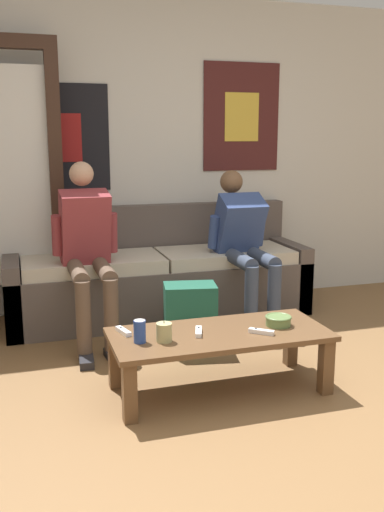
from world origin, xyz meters
The scene contains 13 objects.
ground_plane centered at (0.00, 0.00, 0.00)m, with size 18.00×18.00×0.00m, color brown.
wall_back centered at (0.00, 2.63, 1.28)m, with size 10.00×0.07×2.55m.
couch centered at (-0.09, 2.26, 0.30)m, with size 2.38×0.73×0.87m.
coffee_table centered at (-0.11, 0.78, 0.29)m, with size 1.24×0.54×0.35m.
person_seated_adult centered at (-0.70, 1.85, 0.68)m, with size 0.47×0.88×1.26m.
person_seated_teen centered at (0.50, 1.91, 0.65)m, with size 0.47×0.94×1.17m.
backpack centered at (-0.08, 1.45, 0.22)m, with size 0.39×0.32×0.45m.
ceramic_bowl centered at (0.26, 0.78, 0.38)m, with size 0.15×0.15×0.06m.
pillar_candle centered at (-0.45, 0.72, 0.40)m, with size 0.09×0.09×0.11m.
drink_can_blue centered at (-0.57, 0.75, 0.41)m, with size 0.07×0.07×0.12m.
game_controller_near_left centered at (-0.23, 0.78, 0.36)m, with size 0.08×0.15×0.03m.
game_controller_near_right centered at (0.10, 0.68, 0.36)m, with size 0.13×0.12×0.03m.
game_controller_far_center centered at (-0.63, 0.91, 0.36)m, with size 0.07×0.15×0.03m.
Camera 1 is at (-1.17, -2.10, 1.44)m, focal length 40.00 mm.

